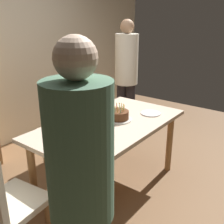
{
  "coord_description": "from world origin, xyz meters",
  "views": [
    {
      "loc": [
        -1.96,
        -1.54,
        1.77
      ],
      "look_at": [
        0.05,
        0.0,
        0.85
      ],
      "focal_mm": 43.27,
      "sensor_mm": 36.0,
      "label": 1
    }
  ],
  "objects_px": {
    "chair_upholstered": "(0,201)",
    "person_guest": "(126,73)",
    "plate_far_side": "(89,120)",
    "chair_spindle_back": "(64,128)",
    "dining_table": "(109,131)",
    "plate_near_celebrant": "(95,144)",
    "birthday_cake": "(118,116)",
    "person_celebrant": "(81,189)",
    "plate_near_guest": "(151,113)"
  },
  "relations": [
    {
      "from": "plate_near_celebrant",
      "to": "plate_far_side",
      "type": "distance_m",
      "value": 0.54
    },
    {
      "from": "chair_spindle_back",
      "to": "person_guest",
      "type": "relative_size",
      "value": 0.56
    },
    {
      "from": "plate_near_guest",
      "to": "chair_spindle_back",
      "type": "relative_size",
      "value": 0.23
    },
    {
      "from": "chair_upholstered",
      "to": "dining_table",
      "type": "bearing_deg",
      "value": -1.71
    },
    {
      "from": "dining_table",
      "to": "chair_upholstered",
      "type": "bearing_deg",
      "value": 178.29
    },
    {
      "from": "chair_spindle_back",
      "to": "person_guest",
      "type": "distance_m",
      "value": 1.21
    },
    {
      "from": "plate_near_guest",
      "to": "person_celebrant",
      "type": "relative_size",
      "value": 0.13
    },
    {
      "from": "chair_spindle_back",
      "to": "chair_upholstered",
      "type": "bearing_deg",
      "value": -150.35
    },
    {
      "from": "plate_near_celebrant",
      "to": "person_celebrant",
      "type": "xyz_separation_m",
      "value": [
        -0.73,
        -0.55,
        0.21
      ]
    },
    {
      "from": "plate_near_celebrant",
      "to": "plate_far_side",
      "type": "height_order",
      "value": "same"
    },
    {
      "from": "plate_near_celebrant",
      "to": "person_celebrant",
      "type": "height_order",
      "value": "person_celebrant"
    },
    {
      "from": "plate_far_side",
      "to": "chair_spindle_back",
      "type": "xyz_separation_m",
      "value": [
        0.17,
        0.56,
        -0.3
      ]
    },
    {
      "from": "dining_table",
      "to": "plate_near_guest",
      "type": "xyz_separation_m",
      "value": [
        0.48,
        -0.2,
        0.1
      ]
    },
    {
      "from": "chair_upholstered",
      "to": "chair_spindle_back",
      "type": "bearing_deg",
      "value": 29.65
    },
    {
      "from": "birthday_cake",
      "to": "person_guest",
      "type": "distance_m",
      "value": 1.23
    },
    {
      "from": "dining_table",
      "to": "person_celebrant",
      "type": "distance_m",
      "value": 1.42
    },
    {
      "from": "plate_far_side",
      "to": "person_guest",
      "type": "distance_m",
      "value": 1.33
    },
    {
      "from": "dining_table",
      "to": "chair_upholstered",
      "type": "relative_size",
      "value": 1.69
    },
    {
      "from": "plate_far_side",
      "to": "person_guest",
      "type": "bearing_deg",
      "value": 17.76
    },
    {
      "from": "plate_near_guest",
      "to": "chair_upholstered",
      "type": "height_order",
      "value": "chair_upholstered"
    },
    {
      "from": "dining_table",
      "to": "plate_near_celebrant",
      "type": "bearing_deg",
      "value": -155.57
    },
    {
      "from": "chair_upholstered",
      "to": "birthday_cake",
      "type": "bearing_deg",
      "value": -2.71
    },
    {
      "from": "birthday_cake",
      "to": "person_celebrant",
      "type": "xyz_separation_m",
      "value": [
        -1.29,
        -0.72,
        0.17
      ]
    },
    {
      "from": "person_celebrant",
      "to": "chair_upholstered",
      "type": "bearing_deg",
      "value": 91.5
    },
    {
      "from": "birthday_cake",
      "to": "plate_near_guest",
      "type": "relative_size",
      "value": 1.27
    },
    {
      "from": "plate_near_celebrant",
      "to": "plate_far_side",
      "type": "xyz_separation_m",
      "value": [
        0.36,
        0.4,
        0.0
      ]
    },
    {
      "from": "dining_table",
      "to": "chair_spindle_back",
      "type": "xyz_separation_m",
      "value": [
        0.09,
        0.76,
        -0.2
      ]
    },
    {
      "from": "plate_near_guest",
      "to": "person_guest",
      "type": "bearing_deg",
      "value": 49.42
    },
    {
      "from": "plate_near_guest",
      "to": "plate_far_side",
      "type": "bearing_deg",
      "value": 144.48
    },
    {
      "from": "birthday_cake",
      "to": "chair_spindle_back",
      "type": "relative_size",
      "value": 0.29
    },
    {
      "from": "chair_spindle_back",
      "to": "person_guest",
      "type": "xyz_separation_m",
      "value": [
        1.08,
        -0.16,
        0.52
      ]
    },
    {
      "from": "plate_far_side",
      "to": "chair_spindle_back",
      "type": "bearing_deg",
      "value": 73.28
    },
    {
      "from": "plate_near_guest",
      "to": "plate_near_celebrant",
      "type": "bearing_deg",
      "value": 180.0
    },
    {
      "from": "chair_spindle_back",
      "to": "chair_upholstered",
      "type": "distance_m",
      "value": 1.48
    },
    {
      "from": "plate_near_celebrant",
      "to": "plate_far_side",
      "type": "bearing_deg",
      "value": 47.99
    },
    {
      "from": "plate_far_side",
      "to": "person_celebrant",
      "type": "bearing_deg",
      "value": -138.99
    },
    {
      "from": "dining_table",
      "to": "chair_spindle_back",
      "type": "distance_m",
      "value": 0.79
    },
    {
      "from": "plate_near_celebrant",
      "to": "chair_spindle_back",
      "type": "relative_size",
      "value": 0.23
    },
    {
      "from": "birthday_cake",
      "to": "chair_upholstered",
      "type": "distance_m",
      "value": 1.34
    },
    {
      "from": "person_celebrant",
      "to": "person_guest",
      "type": "xyz_separation_m",
      "value": [
        2.34,
        1.35,
        0.01
      ]
    },
    {
      "from": "person_guest",
      "to": "dining_table",
      "type": "bearing_deg",
      "value": -152.79
    },
    {
      "from": "dining_table",
      "to": "chair_spindle_back",
      "type": "relative_size",
      "value": 1.69
    },
    {
      "from": "chair_upholstered",
      "to": "plate_near_celebrant",
      "type": "bearing_deg",
      "value": -17.48
    },
    {
      "from": "chair_upholstered",
      "to": "person_guest",
      "type": "distance_m",
      "value": 2.47
    },
    {
      "from": "plate_near_guest",
      "to": "person_celebrant",
      "type": "bearing_deg",
      "value": -161.68
    },
    {
      "from": "chair_upholstered",
      "to": "person_guest",
      "type": "bearing_deg",
      "value": 13.46
    },
    {
      "from": "chair_upholstered",
      "to": "person_guest",
      "type": "height_order",
      "value": "person_guest"
    },
    {
      "from": "dining_table",
      "to": "plate_near_celebrant",
      "type": "xyz_separation_m",
      "value": [
        -0.44,
        -0.2,
        0.1
      ]
    },
    {
      "from": "chair_upholstered",
      "to": "plate_far_side",
      "type": "bearing_deg",
      "value": 8.45
    },
    {
      "from": "plate_near_celebrant",
      "to": "chair_spindle_back",
      "type": "distance_m",
      "value": 1.14
    }
  ]
}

